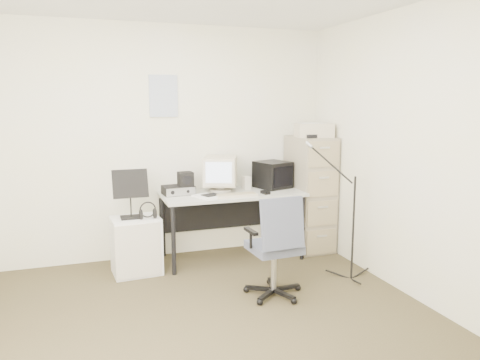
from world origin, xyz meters
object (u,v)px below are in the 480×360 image
object	(u,v)px
desk	(232,225)
office_chair	(274,245)
filing_cabinet	(310,193)
side_cart	(136,245)

from	to	relation	value
desk	office_chair	xyz separation A→B (m)	(0.04, -1.08, 0.09)
office_chair	desk	bearing A→B (deg)	88.51
filing_cabinet	desk	size ratio (longest dim) A/B	0.87
filing_cabinet	office_chair	world-z (taller)	filing_cabinet
office_chair	side_cart	size ratio (longest dim) A/B	1.61
filing_cabinet	desk	distance (m)	0.99
desk	office_chair	distance (m)	1.08
desk	side_cart	size ratio (longest dim) A/B	2.64
desk	office_chair	world-z (taller)	office_chair
filing_cabinet	desk	bearing A→B (deg)	-178.19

